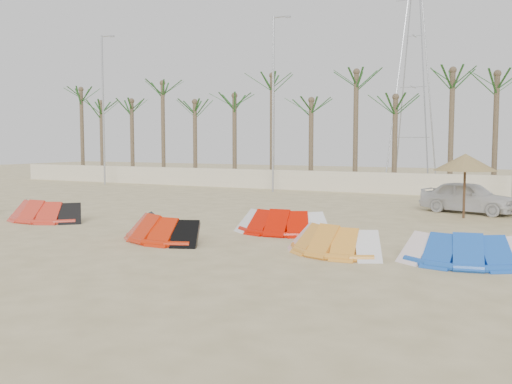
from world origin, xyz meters
The scene contains 13 objects.
ground centered at (0.00, 0.00, 0.00)m, with size 120.00×120.00×0.00m, color beige.
boundary_wall centered at (0.00, 22.00, 0.65)m, with size 60.00×0.30×1.30m, color beige.
palm_line centered at (0.67, 23.50, 6.44)m, with size 52.00×4.00×7.70m.
lamp_a centered at (-19.96, 20.00, 5.77)m, with size 1.25×0.14×11.00m.
lamp_b centered at (-5.96, 20.00, 5.77)m, with size 1.25×0.14×11.00m.
pylon centered at (1.00, 28.00, 0.00)m, with size 3.00×3.00×14.00m, color #A5A8AD, non-canonical shape.
kite_red_left centered at (-8.26, 3.76, 0.42)m, with size 3.67×1.56×0.90m.
kite_red_mid centered at (-1.30, 2.20, 0.42)m, with size 3.88×2.62×0.90m.
kite_red_right centered at (1.55, 5.21, 0.42)m, with size 3.39×1.80×0.90m.
kite_orange centered at (4.35, 2.49, 0.42)m, with size 3.32×2.22×0.90m.
kite_blue centered at (7.88, 2.74, 0.42)m, with size 3.44×2.01×0.90m.
parasol_left centered at (6.57, 12.10, 2.32)m, with size 2.56×2.56×2.68m.
car centered at (6.52, 14.06, 0.71)m, with size 1.68×4.18×1.43m, color silver.
Camera 1 is at (9.66, -12.75, 3.13)m, focal length 40.00 mm.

